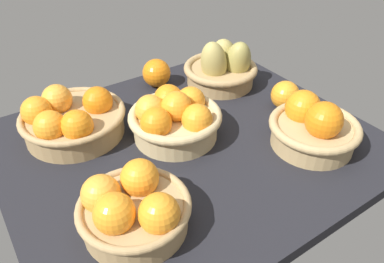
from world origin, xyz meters
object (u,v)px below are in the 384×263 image
(basket_center, at_px, (174,118))
(loose_orange_back_gap, at_px, (285,95))
(basket_near_left, at_px, (133,208))
(basket_far_left, at_px, (71,119))
(basket_far_right_pears, at_px, (222,68))
(basket_near_right, at_px, (313,127))
(loose_orange_front_gap, at_px, (157,73))

(basket_center, height_order, loose_orange_back_gap, basket_center)
(basket_near_left, bearing_deg, basket_center, 42.96)
(basket_near_left, height_order, basket_far_left, basket_far_left)
(basket_far_right_pears, distance_m, basket_far_left, 0.46)
(basket_near_right, bearing_deg, basket_far_left, 142.16)
(basket_near_left, relative_size, basket_far_right_pears, 0.95)
(basket_near_right, relative_size, basket_far_left, 0.83)
(basket_center, height_order, basket_far_left, basket_center)
(basket_center, relative_size, loose_orange_front_gap, 2.69)
(basket_far_left, bearing_deg, basket_center, -35.05)
(loose_orange_back_gap, bearing_deg, loose_orange_front_gap, 126.72)
(basket_far_right_pears, bearing_deg, basket_near_right, -91.82)
(basket_center, height_order, basket_far_right_pears, basket_far_right_pears)
(loose_orange_back_gap, bearing_deg, basket_near_right, -113.55)
(basket_near_right, height_order, loose_orange_back_gap, basket_near_right)
(basket_far_right_pears, xyz_separation_m, loose_orange_back_gap, (0.05, -0.20, -0.01))
(basket_near_left, xyz_separation_m, basket_far_right_pears, (0.47, 0.34, 0.00))
(basket_far_left, xyz_separation_m, loose_orange_front_gap, (0.29, 0.10, -0.01))
(loose_orange_front_gap, bearing_deg, basket_near_left, -124.33)
(basket_center, height_order, basket_near_right, basket_near_right)
(loose_orange_front_gap, height_order, loose_orange_back_gap, loose_orange_front_gap)
(basket_center, distance_m, basket_near_right, 0.32)
(loose_orange_front_gap, xyz_separation_m, loose_orange_back_gap, (0.22, -0.30, -0.00))
(basket_near_right, distance_m, basket_far_left, 0.57)
(basket_far_left, xyz_separation_m, loose_orange_back_gap, (0.51, -0.20, -0.01))
(basket_far_left, bearing_deg, loose_orange_back_gap, -21.05)
(basket_far_right_pears, bearing_deg, loose_orange_front_gap, 150.38)
(basket_near_left, bearing_deg, loose_orange_back_gap, 14.88)
(basket_center, distance_m, basket_far_right_pears, 0.30)
(basket_far_right_pears, bearing_deg, basket_near_left, -143.82)
(basket_center, height_order, loose_orange_front_gap, basket_center)
(basket_near_left, bearing_deg, basket_near_right, -1.50)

